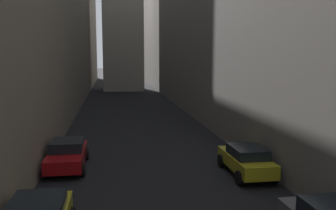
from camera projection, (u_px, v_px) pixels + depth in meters
ground_plane at (131, 109)px, 40.51m from camera, size 264.00×264.00×0.00m
building_block_left at (6, 4)px, 38.99m from camera, size 14.88×108.00×22.48m
building_block_right at (219, 16)px, 42.67m from camera, size 10.00×108.00×20.82m
parked_car_left_far at (67, 154)px, 19.02m from camera, size 2.00×4.34×1.46m
parked_car_right_far at (246, 160)px, 17.93m from camera, size 1.87×4.08×1.45m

